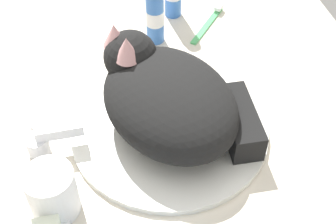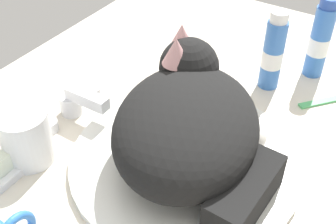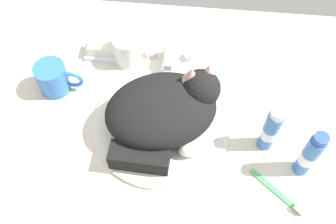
{
  "view_description": "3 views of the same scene",
  "coord_description": "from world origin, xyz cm",
  "px_view_note": "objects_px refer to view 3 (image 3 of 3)",
  "views": [
    {
      "loc": [
        -51.33,
        11.83,
        60.83
      ],
      "look_at": [
        -0.19,
        0.3,
        4.81
      ],
      "focal_mm": 51.17,
      "sensor_mm": 36.0,
      "label": 1
    },
    {
      "loc": [
        -38.54,
        -21.5,
        45.52
      ],
      "look_at": [
        0.15,
        2.98,
        8.04
      ],
      "focal_mm": 46.85,
      "sensor_mm": 36.0,
      "label": 2
    },
    {
      "loc": [
        6.1,
        -45.92,
        79.84
      ],
      "look_at": [
        1.53,
        0.46,
        5.56
      ],
      "focal_mm": 41.12,
      "sensor_mm": 36.0,
      "label": 3
    }
  ],
  "objects_px": {
    "toothpaste_bottle": "(270,130)",
    "toothbrush": "(280,194)",
    "cat": "(166,110)",
    "faucet": "(170,54)",
    "coffee_mug": "(54,78)",
    "mouthwash_bottle": "(310,155)",
    "rinse_cup": "(127,50)",
    "soap_bar": "(102,47)"
  },
  "relations": [
    {
      "from": "coffee_mug",
      "to": "rinse_cup",
      "type": "bearing_deg",
      "value": 33.45
    },
    {
      "from": "toothpaste_bottle",
      "to": "toothbrush",
      "type": "distance_m",
      "value": 0.14
    },
    {
      "from": "cat",
      "to": "toothbrush",
      "type": "bearing_deg",
      "value": -29.49
    },
    {
      "from": "faucet",
      "to": "cat",
      "type": "height_order",
      "value": "cat"
    },
    {
      "from": "toothpaste_bottle",
      "to": "mouthwash_bottle",
      "type": "height_order",
      "value": "mouthwash_bottle"
    },
    {
      "from": "faucet",
      "to": "soap_bar",
      "type": "bearing_deg",
      "value": 178.1
    },
    {
      "from": "coffee_mug",
      "to": "rinse_cup",
      "type": "distance_m",
      "value": 0.2
    },
    {
      "from": "rinse_cup",
      "to": "soap_bar",
      "type": "distance_m",
      "value": 0.07
    },
    {
      "from": "cat",
      "to": "soap_bar",
      "type": "relative_size",
      "value": 4.25
    },
    {
      "from": "cat",
      "to": "mouthwash_bottle",
      "type": "xyz_separation_m",
      "value": [
        0.31,
        -0.08,
        -0.0
      ]
    },
    {
      "from": "rinse_cup",
      "to": "mouthwash_bottle",
      "type": "height_order",
      "value": "mouthwash_bottle"
    },
    {
      "from": "coffee_mug",
      "to": "toothpaste_bottle",
      "type": "relative_size",
      "value": 0.82
    },
    {
      "from": "cat",
      "to": "coffee_mug",
      "type": "xyz_separation_m",
      "value": [
        -0.29,
        0.08,
        -0.03
      ]
    },
    {
      "from": "soap_bar",
      "to": "toothpaste_bottle",
      "type": "height_order",
      "value": "toothpaste_bottle"
    },
    {
      "from": "mouthwash_bottle",
      "to": "toothbrush",
      "type": "xyz_separation_m",
      "value": [
        -0.05,
        -0.07,
        -0.06
      ]
    },
    {
      "from": "faucet",
      "to": "toothpaste_bottle",
      "type": "height_order",
      "value": "toothpaste_bottle"
    },
    {
      "from": "faucet",
      "to": "rinse_cup",
      "type": "height_order",
      "value": "rinse_cup"
    },
    {
      "from": "coffee_mug",
      "to": "cat",
      "type": "bearing_deg",
      "value": -16.3
    },
    {
      "from": "cat",
      "to": "rinse_cup",
      "type": "bearing_deg",
      "value": 121.91
    },
    {
      "from": "mouthwash_bottle",
      "to": "toothbrush",
      "type": "bearing_deg",
      "value": -126.84
    },
    {
      "from": "cat",
      "to": "faucet",
      "type": "bearing_deg",
      "value": 92.99
    },
    {
      "from": "toothbrush",
      "to": "soap_bar",
      "type": "bearing_deg",
      "value": 141.79
    },
    {
      "from": "coffee_mug",
      "to": "toothbrush",
      "type": "height_order",
      "value": "coffee_mug"
    },
    {
      "from": "coffee_mug",
      "to": "toothpaste_bottle",
      "type": "bearing_deg",
      "value": -12.04
    },
    {
      "from": "toothpaste_bottle",
      "to": "coffee_mug",
      "type": "bearing_deg",
      "value": 167.96
    },
    {
      "from": "toothbrush",
      "to": "coffee_mug",
      "type": "bearing_deg",
      "value": 157.09
    },
    {
      "from": "faucet",
      "to": "cat",
      "type": "distance_m",
      "value": 0.21
    },
    {
      "from": "coffee_mug",
      "to": "mouthwash_bottle",
      "type": "bearing_deg",
      "value": -15.47
    },
    {
      "from": "soap_bar",
      "to": "toothbrush",
      "type": "distance_m",
      "value": 0.58
    },
    {
      "from": "faucet",
      "to": "rinse_cup",
      "type": "bearing_deg",
      "value": -175.33
    },
    {
      "from": "coffee_mug",
      "to": "mouthwash_bottle",
      "type": "distance_m",
      "value": 0.62
    },
    {
      "from": "faucet",
      "to": "coffee_mug",
      "type": "relative_size",
      "value": 1.13
    },
    {
      "from": "coffee_mug",
      "to": "toothbrush",
      "type": "relative_size",
      "value": 1.02
    },
    {
      "from": "faucet",
      "to": "rinse_cup",
      "type": "distance_m",
      "value": 0.11
    },
    {
      "from": "soap_bar",
      "to": "mouthwash_bottle",
      "type": "height_order",
      "value": "mouthwash_bottle"
    },
    {
      "from": "toothpaste_bottle",
      "to": "faucet",
      "type": "bearing_deg",
      "value": 136.67
    },
    {
      "from": "toothpaste_bottle",
      "to": "toothbrush",
      "type": "bearing_deg",
      "value": -76.65
    },
    {
      "from": "cat",
      "to": "toothbrush",
      "type": "xyz_separation_m",
      "value": [
        0.26,
        -0.15,
        -0.07
      ]
    },
    {
      "from": "coffee_mug",
      "to": "soap_bar",
      "type": "relative_size",
      "value": 1.62
    },
    {
      "from": "faucet",
      "to": "mouthwash_bottle",
      "type": "height_order",
      "value": "mouthwash_bottle"
    },
    {
      "from": "faucet",
      "to": "mouthwash_bottle",
      "type": "bearing_deg",
      "value": -41.46
    },
    {
      "from": "toothpaste_bottle",
      "to": "toothbrush",
      "type": "xyz_separation_m",
      "value": [
        0.03,
        -0.12,
        -0.06
      ]
    }
  ]
}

